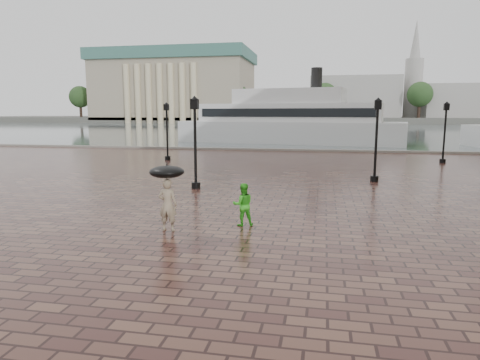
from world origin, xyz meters
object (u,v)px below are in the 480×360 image
(street_lamps, at_px, (297,135))
(ferry_near, at_px, (289,121))
(child_pedestrian, at_px, (243,205))
(adult_pedestrian, at_px, (168,205))

(street_lamps, height_order, ferry_near, ferry_near)
(street_lamps, bearing_deg, child_pedestrian, -93.54)
(adult_pedestrian, bearing_deg, street_lamps, -100.43)
(street_lamps, distance_m, child_pedestrian, 14.14)
(child_pedestrian, height_order, ferry_near, ferry_near)
(adult_pedestrian, relative_size, child_pedestrian, 1.18)
(adult_pedestrian, bearing_deg, ferry_near, -89.53)
(street_lamps, distance_m, adult_pedestrian, 15.49)
(street_lamps, height_order, child_pedestrian, street_lamps)
(adult_pedestrian, distance_m, ferry_near, 40.68)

